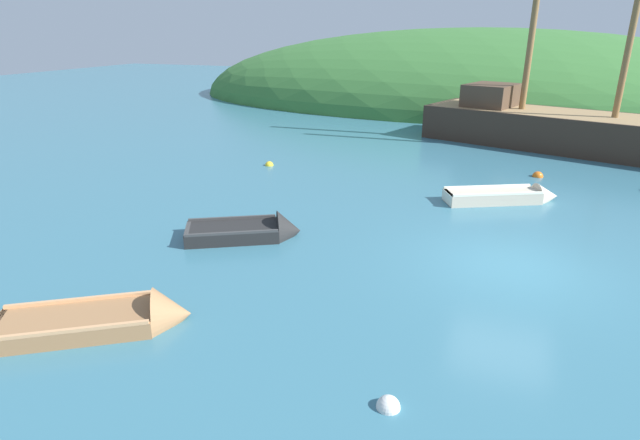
{
  "coord_description": "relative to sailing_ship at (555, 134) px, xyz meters",
  "views": [
    {
      "loc": [
        -0.44,
        -12.21,
        5.42
      ],
      "look_at": [
        -5.22,
        0.72,
        0.27
      ],
      "focal_mm": 28.83,
      "sensor_mm": 36.0,
      "label": 1
    }
  ],
  "objects": [
    {
      "name": "ground_plane",
      "position": [
        -1.63,
        -14.93,
        -0.63
      ],
      "size": [
        120.0,
        120.0,
        0.0
      ],
      "primitive_type": "plane",
      "color": "teal"
    },
    {
      "name": "shore_hill",
      "position": [
        -5.13,
        16.48,
        -0.63
      ],
      "size": [
        46.32,
        24.73,
        11.02
      ],
      "primitive_type": "ellipsoid",
      "color": "#387033",
      "rests_on": "ground"
    },
    {
      "name": "sailing_ship",
      "position": [
        0.0,
        0.0,
        0.0
      ],
      "size": [
        15.08,
        7.68,
        11.74
      ],
      "rotation": [
        0.0,
        0.0,
        -0.32
      ],
      "color": "#38281E",
      "rests_on": "ground"
    },
    {
      "name": "rowboat_outer_left",
      "position": [
        -8.83,
        -20.49,
        -0.52
      ],
      "size": [
        3.64,
        2.94,
        1.18
      ],
      "rotation": [
        0.0,
        0.0,
        0.57
      ],
      "color": "#9E7047",
      "rests_on": "ground"
    },
    {
      "name": "rowboat_outer_right",
      "position": [
        -1.88,
        -9.73,
        -0.49
      ],
      "size": [
        3.85,
        2.54,
        0.91
      ],
      "rotation": [
        0.0,
        0.0,
        0.46
      ],
      "color": "beige",
      "rests_on": "ground"
    },
    {
      "name": "rowboat_portside",
      "position": [
        -8.39,
        -15.45,
        -0.51
      ],
      "size": [
        3.32,
        2.57,
        1.19
      ],
      "rotation": [
        0.0,
        0.0,
        0.5
      ],
      "color": "black",
      "rests_on": "ground"
    },
    {
      "name": "buoy_white",
      "position": [
        -3.29,
        -20.85,
        -0.63
      ],
      "size": [
        0.38,
        0.38,
        0.38
      ],
      "primitive_type": "sphere",
      "color": "white",
      "rests_on": "ground"
    },
    {
      "name": "buoy_yellow",
      "position": [
        -11.4,
        -8.13,
        -0.63
      ],
      "size": [
        0.36,
        0.36,
        0.36
      ],
      "primitive_type": "sphere",
      "color": "yellow",
      "rests_on": "ground"
    },
    {
      "name": "buoy_orange",
      "position": [
        -0.82,
        -6.07,
        -0.63
      ],
      "size": [
        0.41,
        0.41,
        0.41
      ],
      "primitive_type": "sphere",
      "color": "orange",
      "rests_on": "ground"
    }
  ]
}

